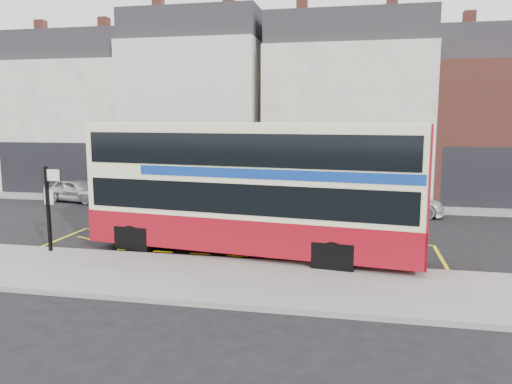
% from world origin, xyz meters
% --- Properties ---
extents(ground, '(120.00, 120.00, 0.00)m').
position_xyz_m(ground, '(0.00, 0.00, 0.00)').
color(ground, black).
rests_on(ground, ground).
extents(pavement, '(40.00, 4.00, 0.15)m').
position_xyz_m(pavement, '(0.00, -2.30, 0.07)').
color(pavement, gray).
rests_on(pavement, ground).
extents(kerb, '(40.00, 0.15, 0.15)m').
position_xyz_m(kerb, '(0.00, -0.38, 0.07)').
color(kerb, gray).
rests_on(kerb, ground).
extents(far_pavement, '(50.00, 3.00, 0.15)m').
position_xyz_m(far_pavement, '(0.00, 11.00, 0.07)').
color(far_pavement, gray).
rests_on(far_pavement, ground).
extents(road_markings, '(14.00, 3.40, 0.01)m').
position_xyz_m(road_markings, '(0.00, 1.60, 0.01)').
color(road_markings, yellow).
rests_on(road_markings, ground).
extents(terrace_far_left, '(8.00, 8.01, 10.80)m').
position_xyz_m(terrace_far_left, '(-13.50, 14.99, 4.82)').
color(terrace_far_left, white).
rests_on(terrace_far_left, ground).
extents(terrace_left, '(8.00, 8.01, 11.80)m').
position_xyz_m(terrace_left, '(-5.50, 14.99, 5.32)').
color(terrace_left, silver).
rests_on(terrace_left, ground).
extents(terrace_green_shop, '(9.00, 8.01, 11.30)m').
position_xyz_m(terrace_green_shop, '(3.50, 14.99, 5.07)').
color(terrace_green_shop, white).
rests_on(terrace_green_shop, ground).
extents(terrace_right, '(9.00, 8.01, 10.30)m').
position_xyz_m(terrace_right, '(12.50, 14.99, 4.57)').
color(terrace_right, brown).
rests_on(terrace_right, ground).
extents(double_decker_bus, '(11.46, 3.98, 4.48)m').
position_xyz_m(double_decker_bus, '(0.80, 0.60, 2.36)').
color(double_decker_bus, '#FBF5BF').
rests_on(double_decker_bus, ground).
extents(bus_stop_post, '(0.72, 0.14, 2.89)m').
position_xyz_m(bus_stop_post, '(-5.94, -0.74, 1.89)').
color(bus_stop_post, black).
rests_on(bus_stop_post, pavement).
extents(car_silver, '(4.02, 2.24, 1.29)m').
position_xyz_m(car_silver, '(-11.16, 9.38, 0.65)').
color(car_silver, '#BDBCC2').
rests_on(car_silver, ground).
extents(car_grey, '(4.36, 2.62, 1.36)m').
position_xyz_m(car_grey, '(-3.94, 9.62, 0.68)').
color(car_grey, '#45484D').
rests_on(car_grey, ground).
extents(car_white, '(4.65, 1.95, 1.34)m').
position_xyz_m(car_white, '(5.92, 8.93, 0.67)').
color(car_white, white).
rests_on(car_white, ground).
extents(street_tree_right, '(2.76, 2.76, 5.96)m').
position_xyz_m(street_tree_right, '(6.18, 12.04, 4.07)').
color(street_tree_right, '#311C15').
rests_on(street_tree_right, ground).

